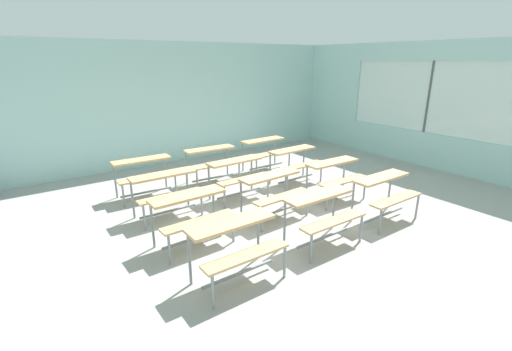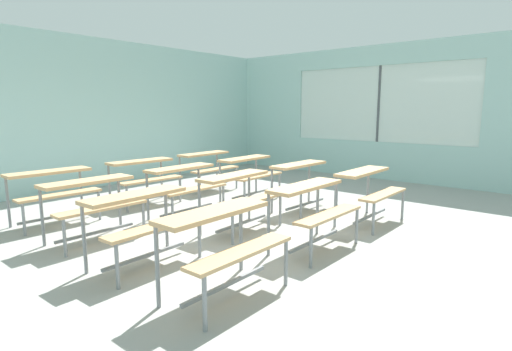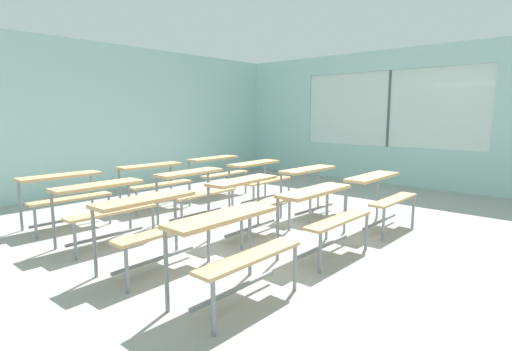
{
  "view_description": "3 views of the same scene",
  "coord_description": "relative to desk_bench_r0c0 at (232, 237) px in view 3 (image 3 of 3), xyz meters",
  "views": [
    {
      "loc": [
        -3.46,
        -4.13,
        2.58
      ],
      "look_at": [
        -0.02,
        0.7,
        0.61
      ],
      "focal_mm": 24.65,
      "sensor_mm": 36.0,
      "label": 1
    },
    {
      "loc": [
        -3.8,
        -3.3,
        1.6
      ],
      "look_at": [
        0.15,
        0.05,
        0.73
      ],
      "focal_mm": 28.0,
      "sensor_mm": 36.0,
      "label": 2
    },
    {
      "loc": [
        -3.8,
        -3.3,
        1.6
      ],
      "look_at": [
        0.35,
        0.39,
        0.74
      ],
      "focal_mm": 28.0,
      "sensor_mm": 36.0,
      "label": 3
    }
  ],
  "objects": [
    {
      "name": "ground",
      "position": [
        1.5,
        0.98,
        -0.59
      ],
      "size": [
        10.0,
        9.0,
        0.05
      ],
      "primitive_type": "cube",
      "color": "#9E9E99"
    },
    {
      "name": "wall_back",
      "position": [
        1.5,
        5.48,
        0.94
      ],
      "size": [
        10.0,
        0.12,
        3.0
      ],
      "primitive_type": "cube",
      "color": "#A8D1CC",
      "rests_on": "ground"
    },
    {
      "name": "wall_right",
      "position": [
        6.5,
        0.85,
        0.88
      ],
      "size": [
        0.12,
        9.0,
        3.0
      ],
      "color": "#A8D1CC",
      "rests_on": "ground"
    },
    {
      "name": "desk_bench_r0c0",
      "position": [
        0.0,
        0.0,
        0.0
      ],
      "size": [
        1.1,
        0.6,
        0.74
      ],
      "rotation": [
        0.0,
        0.0,
        0.01
      ],
      "color": "tan",
      "rests_on": "ground"
    },
    {
      "name": "desk_bench_r0c1",
      "position": [
        1.49,
        0.04,
        0.0
      ],
      "size": [
        1.1,
        0.6,
        0.74
      ],
      "rotation": [
        0.0,
        0.0,
        -0.01
      ],
      "color": "tan",
      "rests_on": "ground"
    },
    {
      "name": "desk_bench_r0c2",
      "position": [
        2.91,
        0.02,
        0.0
      ],
      "size": [
        1.1,
        0.59,
        0.74
      ],
      "rotation": [
        0.0,
        0.0,
        -0.0
      ],
      "color": "tan",
      "rests_on": "ground"
    },
    {
      "name": "desk_bench_r1c0",
      "position": [
        -0.04,
        1.12,
        0.0
      ],
      "size": [
        1.12,
        0.62,
        0.74
      ],
      "rotation": [
        0.0,
        0.0,
        0.03
      ],
      "color": "tan",
      "rests_on": "ground"
    },
    {
      "name": "desk_bench_r1c1",
      "position": [
        1.48,
        1.16,
        0.0
      ],
      "size": [
        1.13,
        0.64,
        0.74
      ],
      "rotation": [
        0.0,
        0.0,
        0.04
      ],
      "color": "tan",
      "rests_on": "ground"
    },
    {
      "name": "desk_bench_r1c2",
      "position": [
        2.93,
        1.11,
        0.0
      ],
      "size": [
        1.12,
        0.63,
        0.74
      ],
      "rotation": [
        0.0,
        0.0,
        -0.03
      ],
      "color": "tan",
      "rests_on": "ground"
    },
    {
      "name": "desk_bench_r2c0",
      "position": [
        0.02,
        2.25,
        0.0
      ],
      "size": [
        1.1,
        0.59,
        0.74
      ],
      "rotation": [
        0.0,
        0.0,
        0.0
      ],
      "color": "tan",
      "rests_on": "ground"
    },
    {
      "name": "desk_bench_r2c1",
      "position": [
        1.48,
        2.27,
        0.0
      ],
      "size": [
        1.11,
        0.61,
        0.74
      ],
      "rotation": [
        0.0,
        0.0,
        0.02
      ],
      "color": "tan",
      "rests_on": "ground"
    },
    {
      "name": "desk_bench_r2c2",
      "position": [
        2.96,
        2.29,
        0.0
      ],
      "size": [
        1.12,
        0.63,
        0.74
      ],
      "rotation": [
        0.0,
        0.0,
        0.03
      ],
      "color": "tan",
      "rests_on": "ground"
    },
    {
      "name": "desk_bench_r3c0",
      "position": [
        0.03,
        3.37,
        0.0
      ],
      "size": [
        1.11,
        0.62,
        0.74
      ],
      "rotation": [
        0.0,
        0.0,
        -0.03
      ],
      "color": "tan",
      "rests_on": "ground"
    },
    {
      "name": "desk_bench_r3c1",
      "position": [
        1.52,
        3.38,
        0.0
      ],
      "size": [
        1.13,
        0.64,
        0.74
      ],
      "rotation": [
        0.0,
        0.0,
        -0.05
      ],
      "color": "tan",
      "rests_on": "ground"
    },
    {
      "name": "desk_bench_r3c2",
      "position": [
        3.0,
        3.42,
        0.0
      ],
      "size": [
        1.11,
        0.61,
        0.74
      ],
      "rotation": [
        0.0,
        0.0,
        0.02
      ],
      "color": "tan",
      "rests_on": "ground"
    }
  ]
}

